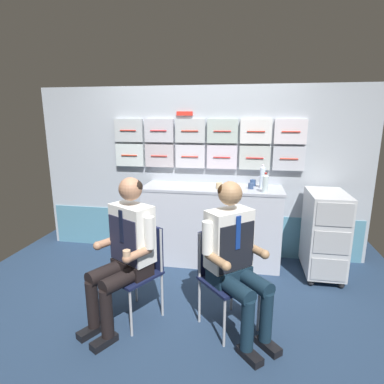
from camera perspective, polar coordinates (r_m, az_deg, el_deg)
The scene contains 13 objects.
ground at distance 3.19m, azimuth -2.90°, elevation -20.83°, with size 4.80×4.80×0.04m, color #20334D.
galley_bulkhead at distance 4.04m, azimuth 1.39°, elevation 3.66°, with size 4.20×0.14×2.15m.
galley_counter at distance 3.90m, azimuth 3.59°, elevation -5.97°, with size 1.67×0.53×0.96m.
service_trolley at distance 3.83m, azimuth 22.93°, elevation -6.74°, with size 0.40×0.65×0.97m.
folding_chair_left at distance 2.92m, azimuth -9.33°, elevation -12.26°, with size 0.55×0.55×0.84m.
crew_member_left at distance 2.74m, azimuth -12.00°, elevation -9.55°, with size 0.61×0.71×1.29m.
folding_chair_right at distance 2.78m, azimuth 5.55°, elevation -13.45°, with size 0.56×0.56×0.84m.
crew_member_right at distance 2.59m, azimuth 7.79°, elevation -10.95°, with size 0.65×0.68×1.28m.
water_bottle_short at distance 3.76m, azimuth 12.68°, elevation 2.69°, with size 0.06×0.06×0.28m.
water_bottle_tall at distance 3.54m, azimuth 13.16°, elevation 1.55°, with size 0.06×0.06×0.23m.
paper_cup_tan at distance 3.72m, azimuth 10.64°, elevation 1.12°, with size 0.06×0.06×0.07m.
paper_cup_blue at distance 3.88m, azimuth 10.99°, elevation 1.68°, with size 0.07×0.07×0.07m.
coffee_cup_white at distance 3.67m, azimuth 4.93°, elevation 1.18°, with size 0.07×0.07×0.07m.
Camera 1 is at (0.60, -2.56, 1.78)m, focal length 29.35 mm.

